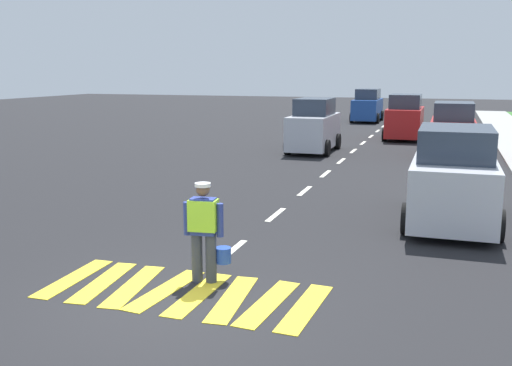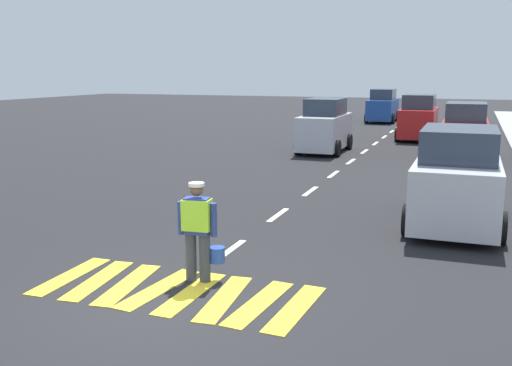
% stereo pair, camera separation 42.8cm
% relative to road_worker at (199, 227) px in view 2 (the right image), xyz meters
% --- Properties ---
extents(ground_plane, '(96.00, 96.00, 0.00)m').
position_rel_road_worker_xyz_m(ground_plane, '(-0.18, 20.03, -0.93)').
color(ground_plane, black).
extents(crosswalk_stripes, '(4.43, 1.93, 0.01)m').
position_rel_road_worker_xyz_m(crosswalk_stripes, '(-0.18, -0.55, -0.92)').
color(crosswalk_stripes, yellow).
rests_on(crosswalk_stripes, ground).
extents(lane_center_line, '(0.14, 46.40, 0.01)m').
position_rel_road_worker_xyz_m(lane_center_line, '(-0.18, 24.23, -0.93)').
color(lane_center_line, silver).
rests_on(lane_center_line, ground).
extents(road_worker, '(0.75, 0.43, 1.67)m').
position_rel_road_worker_xyz_m(road_worker, '(0.00, 0.00, 0.00)').
color(road_worker, '#383D4C').
rests_on(road_worker, ground).
extents(car_parked_curbside, '(2.03, 4.18, 2.21)m').
position_rel_road_worker_xyz_m(car_parked_curbside, '(3.85, 5.28, 0.10)').
color(car_parked_curbside, silver).
rests_on(car_parked_curbside, ground).
extents(car_parked_far, '(1.94, 3.98, 2.21)m').
position_rel_road_worker_xyz_m(car_parked_far, '(3.86, 16.15, 0.10)').
color(car_parked_far, red).
rests_on(car_parked_far, ground).
extents(car_outgoing_far, '(1.94, 3.95, 2.27)m').
position_rel_road_worker_xyz_m(car_outgoing_far, '(1.57, 22.13, 0.12)').
color(car_outgoing_far, red).
rests_on(car_outgoing_far, ground).
extents(car_oncoming_third, '(1.92, 4.08, 2.21)m').
position_rel_road_worker_xyz_m(car_oncoming_third, '(-1.64, 32.03, 0.10)').
color(car_oncoming_third, '#1E4799').
rests_on(car_oncoming_third, ground).
extents(car_oncoming_second, '(1.87, 3.90, 2.28)m').
position_rel_road_worker_xyz_m(car_oncoming_second, '(-1.80, 16.07, 0.13)').
color(car_oncoming_second, silver).
rests_on(car_oncoming_second, ground).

